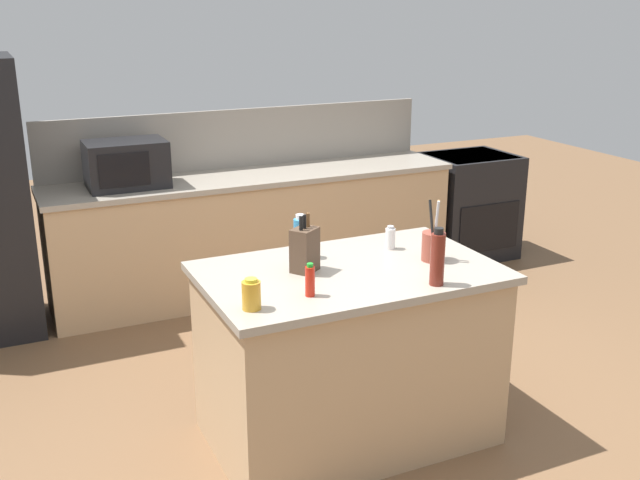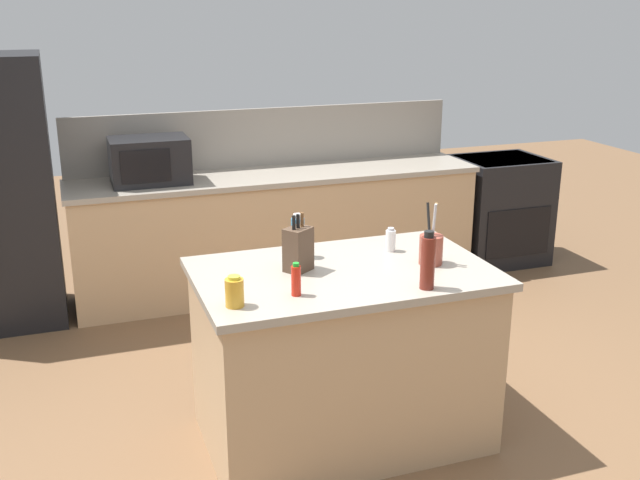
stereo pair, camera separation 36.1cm
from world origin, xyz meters
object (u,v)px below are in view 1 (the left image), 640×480
(microwave, at_px, (126,164))
(range_oven, at_px, (468,205))
(vinegar_bottle, at_px, (437,258))
(hot_sauce_bottle, at_px, (310,281))
(dish_soap_bottle, at_px, (300,237))
(salt_shaker, at_px, (390,238))
(utensil_crock, at_px, (433,245))
(honey_jar, at_px, (251,295))
(knife_block, at_px, (305,249))

(microwave, bearing_deg, range_oven, -0.00)
(vinegar_bottle, bearing_deg, hot_sauce_bottle, 168.67)
(dish_soap_bottle, bearing_deg, range_oven, 38.07)
(salt_shaker, bearing_deg, range_oven, 45.48)
(utensil_crock, distance_m, salt_shaker, 0.28)
(utensil_crock, bearing_deg, hot_sauce_bottle, -166.94)
(microwave, height_order, salt_shaker, microwave)
(hot_sauce_bottle, bearing_deg, utensil_crock, 13.06)
(microwave, relative_size, vinegar_bottle, 2.01)
(utensil_crock, xyz_separation_m, vinegar_bottle, (-0.17, -0.30, 0.05))
(range_oven, relative_size, salt_shaker, 7.14)
(salt_shaker, xyz_separation_m, hot_sauce_bottle, (-0.66, -0.43, 0.01))
(honey_jar, distance_m, hot_sauce_bottle, 0.29)
(knife_block, relative_size, utensil_crock, 0.91)
(salt_shaker, xyz_separation_m, honey_jar, (-0.96, -0.46, 0.01))
(dish_soap_bottle, bearing_deg, knife_block, -107.30)
(knife_block, xyz_separation_m, honey_jar, (-0.40, -0.34, -0.05))
(range_oven, bearing_deg, knife_block, -139.87)
(knife_block, xyz_separation_m, salt_shaker, (0.56, 0.12, -0.05))
(vinegar_bottle, bearing_deg, salt_shaker, 83.09)
(microwave, xyz_separation_m, honey_jar, (0.05, -2.47, -0.10))
(microwave, bearing_deg, knife_block, -78.08)
(microwave, relative_size, knife_block, 1.93)
(honey_jar, bearing_deg, salt_shaker, 25.90)
(microwave, distance_m, dish_soap_bottle, 2.00)
(range_oven, bearing_deg, salt_shaker, -134.52)
(vinegar_bottle, distance_m, dish_soap_bottle, 0.76)
(microwave, xyz_separation_m, dish_soap_bottle, (0.51, -1.93, -0.06))
(range_oven, xyz_separation_m, salt_shaker, (-1.97, -2.01, 0.53))
(vinegar_bottle, relative_size, hot_sauce_bottle, 1.79)
(range_oven, height_order, microwave, microwave)
(microwave, bearing_deg, honey_jar, -88.87)
(utensil_crock, height_order, hot_sauce_bottle, utensil_crock)
(microwave, bearing_deg, salt_shaker, -63.38)
(microwave, relative_size, hot_sauce_bottle, 3.58)
(dish_soap_bottle, bearing_deg, hot_sauce_bottle, -108.68)
(range_oven, distance_m, hot_sauce_bottle, 3.63)
(knife_block, bearing_deg, microwave, 67.60)
(utensil_crock, height_order, vinegar_bottle, utensil_crock)
(microwave, xyz_separation_m, vinegar_bottle, (0.94, -2.56, -0.04))
(salt_shaker, bearing_deg, honey_jar, -154.10)
(range_oven, distance_m, honey_jar, 3.87)
(range_oven, xyz_separation_m, microwave, (-2.98, 0.00, 0.64))
(knife_block, bearing_deg, honey_jar, -174.05)
(microwave, relative_size, honey_jar, 3.94)
(vinegar_bottle, distance_m, salt_shaker, 0.56)
(honey_jar, bearing_deg, microwave, 91.13)
(knife_block, xyz_separation_m, vinegar_bottle, (0.49, -0.43, 0.02))
(salt_shaker, distance_m, dish_soap_bottle, 0.50)
(knife_block, bearing_deg, dish_soap_bottle, 38.38)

